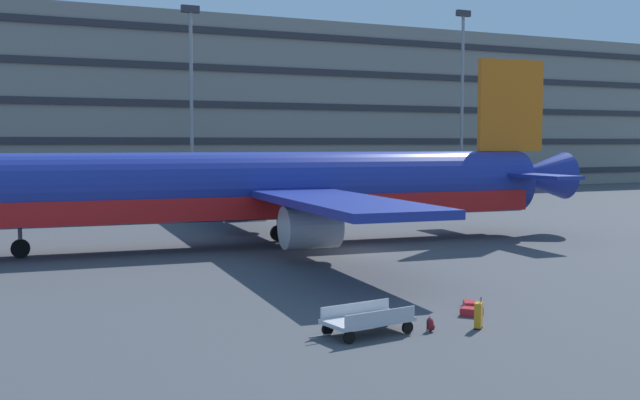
{
  "coord_description": "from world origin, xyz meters",
  "views": [
    {
      "loc": [
        -17.45,
        -33.99,
        5.57
      ],
      "look_at": [
        -3.49,
        -3.25,
        3.0
      ],
      "focal_mm": 42.02,
      "sensor_mm": 36.0,
      "label": 1
    }
  ],
  "objects": [
    {
      "name": "light_mast_center_left",
      "position": [
        34.02,
        39.18,
        12.13
      ],
      "size": [
        1.8,
        0.5,
        20.9
      ],
      "color": "gray",
      "rests_on": "ground_plane"
    },
    {
      "name": "suitcase_navy",
      "position": [
        -3.95,
        -15.81,
        0.42
      ],
      "size": [
        0.41,
        0.4,
        0.96
      ],
      "color": "orange",
      "rests_on": "ground_plane"
    },
    {
      "name": "baggage_cart",
      "position": [
        -7.31,
        -15.02,
        0.43
      ],
      "size": [
        3.36,
        1.65,
        0.82
      ],
      "color": "#B7B7BC",
      "rests_on": "ground_plane"
    },
    {
      "name": "ground_plane",
      "position": [
        0.0,
        0.0,
        0.0
      ],
      "size": [
        600.0,
        600.0,
        0.0
      ],
      "primitive_type": "plane",
      "color": "#424449"
    },
    {
      "name": "suitcase_laid_flat",
      "position": [
        -3.14,
        -14.35,
        0.13
      ],
      "size": [
        0.8,
        0.82,
        0.26
      ],
      "color": "#B21E23",
      "rests_on": "ground_plane"
    },
    {
      "name": "terminal_structure",
      "position": [
        0.0,
        54.28,
        9.68
      ],
      "size": [
        147.31,
        21.62,
        19.37
      ],
      "color": "gray",
      "rests_on": "ground_plane"
    },
    {
      "name": "light_mast_left",
      "position": [
        1.79,
        39.18,
        11.17
      ],
      "size": [
        1.8,
        0.5,
        19.04
      ],
      "color": "gray",
      "rests_on": "ground_plane"
    },
    {
      "name": "backpack_upright",
      "position": [
        -5.45,
        -15.52,
        0.2
      ],
      "size": [
        0.35,
        0.35,
        0.46
      ],
      "color": "maroon",
      "rests_on": "ground_plane"
    },
    {
      "name": "suitcase_silver",
      "position": [
        -2.44,
        -13.25,
        0.1
      ],
      "size": [
        0.66,
        0.79,
        0.21
      ],
      "color": "#B21E23",
      "rests_on": "ground_plane"
    },
    {
      "name": "airliner",
      "position": [
        -3.13,
        3.96,
        3.07
      ],
      "size": [
        38.47,
        31.11,
        10.61
      ],
      "color": "navy",
      "rests_on": "ground_plane"
    }
  ]
}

